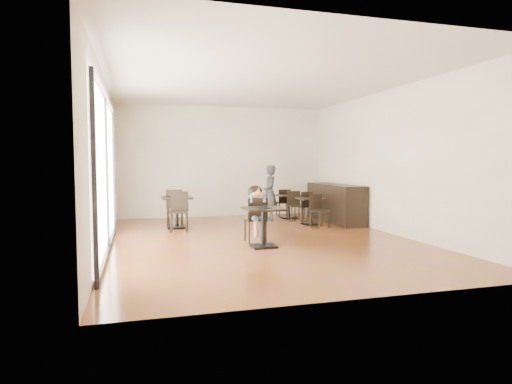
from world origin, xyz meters
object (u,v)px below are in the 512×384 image
object	(u,v)px
child_table	(263,227)
chair_back_a	(283,203)
adult_patron	(270,193)
chair_mid_a	(303,207)
chair_left_b	(179,212)
cafe_table_back	(288,206)
chair_mid_b	(320,211)
cafe_table_mid	(311,211)
chair_back_b	(295,206)
chair_left_a	(175,207)
cafe_table_left	(177,212)
child	(255,214)
child_chair	(255,220)

from	to	relation	value
child_table	chair_back_a	xyz separation A→B (m)	(1.88, 4.27, 0.03)
adult_patron	chair_mid_a	xyz separation A→B (m)	(0.77, -0.50, -0.35)
chair_left_b	cafe_table_back	bearing A→B (deg)	34.64
chair_mid_b	chair_back_a	distance (m)	2.37
adult_patron	cafe_table_mid	distance (m)	1.37
adult_patron	chair_back_b	size ratio (longest dim) A/B	1.90
chair_left_b	cafe_table_mid	bearing A→B (deg)	12.36
chair_back_a	chair_back_b	distance (m)	1.02
adult_patron	cafe_table_back	xyz separation A→B (m)	(0.65, 0.30, -0.43)
cafe_table_mid	chair_back_a	xyz separation A→B (m)	(-0.12, 1.82, 0.06)
cafe_table_mid	cafe_table_back	world-z (taller)	cafe_table_mid
child_table	chair_back_b	size ratio (longest dim) A/B	0.93
chair_mid_b	chair_left_b	world-z (taller)	chair_left_b
adult_patron	chair_left_a	xyz separation A→B (m)	(-2.57, -0.14, -0.30)
adult_patron	chair_mid_b	xyz separation A→B (m)	(0.77, -1.60, -0.35)
cafe_table_left	chair_back_b	xyz separation A→B (m)	(3.22, 0.44, 0.02)
child	cafe_table_back	xyz separation A→B (m)	(1.88, 3.25, -0.23)
chair_back_b	chair_left_a	bearing A→B (deg)	-178.50
chair_back_b	child_table	bearing A→B (deg)	-116.71
child	chair_mid_b	xyz separation A→B (m)	(2.00, 1.35, -0.15)
child_chair	chair_left_b	size ratio (longest dim) A/B	0.98
chair_mid_a	chair_mid_b	size ratio (longest dim) A/B	1.00
adult_patron	chair_left_b	bearing A→B (deg)	-60.81
adult_patron	chair_back_a	xyz separation A→B (m)	(0.65, 0.77, -0.36)
cafe_table_mid	chair_left_a	distance (m)	3.46
child	chair_left_a	size ratio (longest dim) A/B	1.24
cafe_table_back	chair_left_b	bearing A→B (deg)	-154.39
child_table	chair_left_a	size ratio (longest dim) A/B	0.82
cafe_table_left	cafe_table_mid	bearing A→B (deg)	-6.07
child_table	adult_patron	distance (m)	3.73
child	chair_left_a	world-z (taller)	child
chair_left_a	chair_back_a	bearing A→B (deg)	-155.18
child_chair	adult_patron	bearing A→B (deg)	-112.68
cafe_table_back	chair_left_a	bearing A→B (deg)	-172.15
cafe_table_left	chair_left_a	size ratio (longest dim) A/B	0.83
child	cafe_table_mid	world-z (taller)	child
chair_mid_a	cafe_table_back	bearing A→B (deg)	-96.90
child_table	cafe_table_left	world-z (taller)	cafe_table_left
child	cafe_table_left	distance (m)	2.63
cafe_table_mid	chair_mid_b	size ratio (longest dim) A/B	0.83
child	cafe_table_left	xyz separation A→B (m)	(-1.34, 2.26, -0.18)
chair_back_b	chair_mid_b	bearing A→B (deg)	-81.58
child	chair_mid_a	bearing A→B (deg)	50.75
child_table	cafe_table_back	size ratio (longest dim) A/B	1.12
cafe_table_back	chair_left_a	xyz separation A→B (m)	(-3.22, -0.44, 0.12)
chair_left_b	chair_back_b	world-z (taller)	chair_left_b
child_table	cafe_table_mid	world-z (taller)	child_table
child_table	adult_patron	world-z (taller)	adult_patron
child_chair	adult_patron	xyz separation A→B (m)	(1.23, 2.95, 0.31)
child_table	cafe_table_left	distance (m)	3.11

